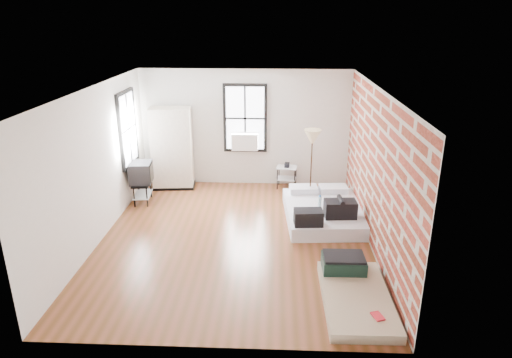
{
  "coord_description": "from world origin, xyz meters",
  "views": [
    {
      "loc": [
        0.74,
        -7.68,
        3.99
      ],
      "look_at": [
        0.38,
        0.3,
        1.09
      ],
      "focal_mm": 32.0,
      "sensor_mm": 36.0,
      "label": 1
    }
  ],
  "objects_px": {
    "mattress_main": "(324,211)",
    "side_table": "(287,171)",
    "mattress_bare": "(353,289)",
    "floor_lamp": "(312,141)",
    "wardrobe": "(172,149)",
    "tv_stand": "(141,174)"
  },
  "relations": [
    {
      "from": "wardrobe",
      "to": "side_table",
      "type": "height_order",
      "value": "wardrobe"
    },
    {
      "from": "mattress_bare",
      "to": "side_table",
      "type": "distance_m",
      "value": 4.61
    },
    {
      "from": "wardrobe",
      "to": "tv_stand",
      "type": "xyz_separation_m",
      "value": [
        -0.48,
        -0.99,
        -0.31
      ]
    },
    {
      "from": "side_table",
      "to": "floor_lamp",
      "type": "height_order",
      "value": "floor_lamp"
    },
    {
      "from": "mattress_bare",
      "to": "side_table",
      "type": "relative_size",
      "value": 2.95
    },
    {
      "from": "mattress_main",
      "to": "side_table",
      "type": "bearing_deg",
      "value": 108.31
    },
    {
      "from": "side_table",
      "to": "floor_lamp",
      "type": "relative_size",
      "value": 0.37
    },
    {
      "from": "floor_lamp",
      "to": "mattress_bare",
      "type": "bearing_deg",
      "value": -83.34
    },
    {
      "from": "mattress_bare",
      "to": "wardrobe",
      "type": "distance_m",
      "value": 5.81
    },
    {
      "from": "mattress_main",
      "to": "floor_lamp",
      "type": "xyz_separation_m",
      "value": [
        -0.23,
        0.83,
        1.26
      ]
    },
    {
      "from": "mattress_bare",
      "to": "floor_lamp",
      "type": "height_order",
      "value": "floor_lamp"
    },
    {
      "from": "mattress_main",
      "to": "floor_lamp",
      "type": "height_order",
      "value": "floor_lamp"
    },
    {
      "from": "mattress_bare",
      "to": "floor_lamp",
      "type": "bearing_deg",
      "value": 96.01
    },
    {
      "from": "floor_lamp",
      "to": "tv_stand",
      "type": "xyz_separation_m",
      "value": [
        -3.73,
        -0.09,
        -0.78
      ]
    },
    {
      "from": "mattress_bare",
      "to": "tv_stand",
      "type": "relative_size",
      "value": 1.98
    },
    {
      "from": "mattress_main",
      "to": "wardrobe",
      "type": "height_order",
      "value": "wardrobe"
    },
    {
      "from": "mattress_bare",
      "to": "floor_lamp",
      "type": "relative_size",
      "value": 1.09
    },
    {
      "from": "wardrobe",
      "to": "side_table",
      "type": "distance_m",
      "value": 2.8
    },
    {
      "from": "mattress_bare",
      "to": "tv_stand",
      "type": "distance_m",
      "value": 5.42
    },
    {
      "from": "mattress_bare",
      "to": "tv_stand",
      "type": "height_order",
      "value": "tv_stand"
    },
    {
      "from": "mattress_bare",
      "to": "floor_lamp",
      "type": "xyz_separation_m",
      "value": [
        -0.41,
        3.54,
        1.32
      ]
    },
    {
      "from": "tv_stand",
      "to": "side_table",
      "type": "bearing_deg",
      "value": 12.03
    }
  ]
}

